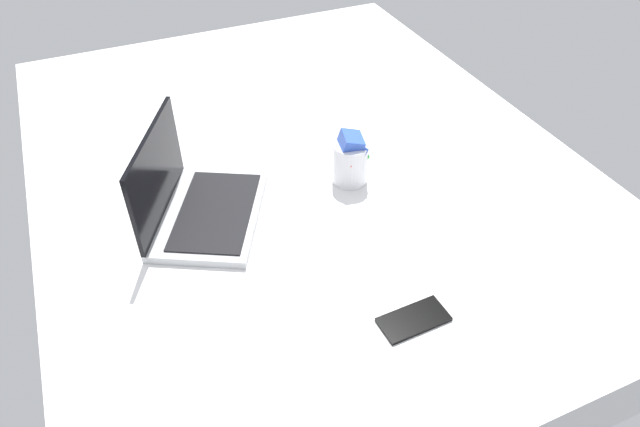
# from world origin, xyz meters

# --- Properties ---
(bed_mattress) EXTENTS (1.80, 1.40, 0.18)m
(bed_mattress) POSITION_xyz_m (0.00, 0.00, 0.09)
(bed_mattress) COLOR white
(bed_mattress) RESTS_ON ground
(laptop) EXTENTS (0.40, 0.36, 0.23)m
(laptop) POSITION_xyz_m (-0.14, 0.32, 0.22)
(laptop) COLOR #B7BABC
(laptop) RESTS_ON bed_mattress
(snack_cup) EXTENTS (0.10, 0.09, 0.15)m
(snack_cup) POSITION_xyz_m (-0.15, -0.07, 0.24)
(snack_cup) COLOR silver
(snack_cup) RESTS_ON bed_mattress
(cell_phone) EXTENTS (0.07, 0.14, 0.01)m
(cell_phone) POSITION_xyz_m (-0.62, 0.01, 0.18)
(cell_phone) COLOR black
(cell_phone) RESTS_ON bed_mattress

